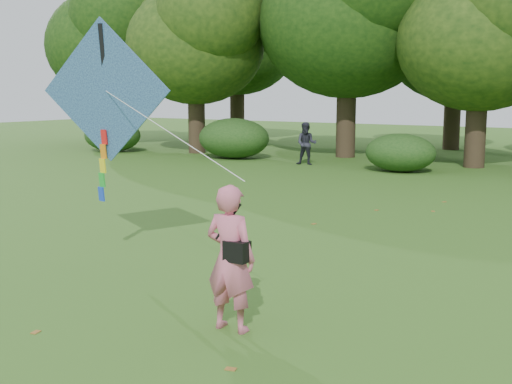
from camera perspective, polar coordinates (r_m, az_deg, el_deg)
The scene contains 7 objects.
ground at distance 7.85m, azimuth -2.71°, elevation -13.35°, with size 100.00×100.00×0.00m, color #265114.
man_kite_flyer at distance 8.01m, azimuth -2.29°, elevation -5.90°, with size 0.68×0.44×1.86m, color #D46480.
bystander_left at distance 26.25m, azimuth 4.51°, elevation 4.30°, with size 0.84×0.66×1.74m, color #272734.
crossbody_bag at distance 7.89m, azimuth -1.73°, elevation -5.20°, with size 0.43×0.20×0.72m.
flying_kite at distance 11.63m, azimuth -13.21°, elevation 8.54°, with size 5.35×2.17×3.23m.
shrub_band at distance 24.14m, azimuth 20.48°, elevation 3.33°, with size 39.15×3.22×1.88m.
fallen_leaves at distance 13.06m, azimuth 13.06°, elevation -4.45°, with size 6.83×14.61×0.01m.
Camera 1 is at (4.18, -5.94, 2.98)m, focal length 45.00 mm.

